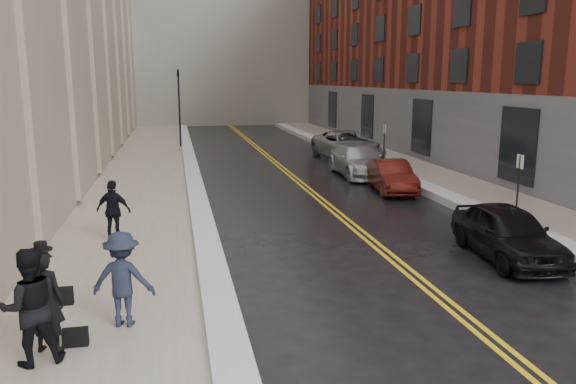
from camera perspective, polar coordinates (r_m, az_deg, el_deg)
name	(u,v)px	position (r m, az deg, el deg)	size (l,w,h in m)	color
ground	(368,366)	(9.72, 8.09, -17.06)	(160.00, 160.00, 0.00)	black
sidewalk_left	(140,188)	(24.50, -14.82, 0.39)	(4.00, 64.00, 0.15)	gray
sidewalk_right	(436,177)	(27.22, 14.83, 1.47)	(3.00, 64.00, 0.15)	gray
lane_stripe_a	(299,184)	(25.04, 1.09, 0.84)	(0.12, 64.00, 0.01)	gold
lane_stripe_b	(304,184)	(25.09, 1.63, 0.86)	(0.12, 64.00, 0.01)	gold
snow_ridge_left	(195,185)	(24.45, -9.45, 0.73)	(0.70, 60.80, 0.26)	white
snow_ridge_right	(399,177)	(26.45, 11.24, 1.52)	(0.85, 60.80, 0.30)	white
building_right	(525,2)	(37.42, 22.92, 17.33)	(14.00, 50.00, 18.00)	maroon
traffic_signal	(179,102)	(38.06, -11.00, 8.95)	(0.18, 0.15, 5.20)	black
parking_sign_near	(518,181)	(19.63, 22.37, 1.02)	(0.06, 0.35, 2.23)	black
parking_sign_far	(384,141)	(30.23, 9.74, 5.11)	(0.06, 0.35, 2.23)	black
car_black	(507,232)	(15.66, 21.39, -3.84)	(1.66, 4.13, 1.41)	black
car_maroon	(391,176)	(23.64, 10.45, 1.60)	(1.37, 3.94, 1.30)	#4B120D
car_silver_near	(358,160)	(27.29, 7.13, 3.20)	(2.06, 5.06, 1.47)	#A6AAAE
car_silver_far	(348,145)	(32.67, 6.07, 4.74)	(2.74, 5.94, 1.65)	#919498
pedestrian_main	(45,301)	(10.19, -23.42, -10.16)	(0.64, 0.42, 1.77)	black
pedestrian_a	(30,307)	(9.86, -24.74, -10.53)	(0.93, 0.72, 1.91)	black
pedestrian_b	(123,279)	(10.77, -16.44, -8.47)	(1.15, 0.66, 1.77)	#1C2233
pedestrian_c	(114,210)	(16.40, -17.29, -1.81)	(1.00, 0.42, 1.71)	black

